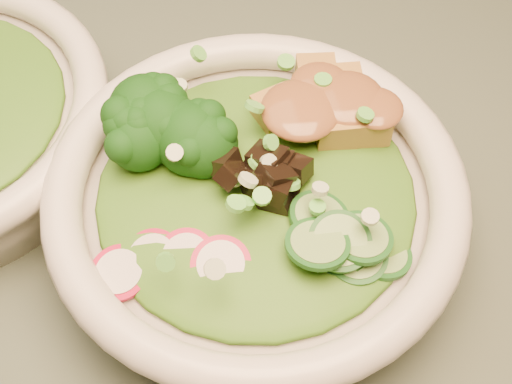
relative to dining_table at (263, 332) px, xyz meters
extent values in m
cube|color=#434E41|center=(0.00, 0.00, 0.10)|extent=(1.20, 0.80, 0.03)
cylinder|color=silver|center=(0.00, 0.03, 0.14)|extent=(0.27, 0.27, 0.06)
torus|color=silver|center=(0.00, 0.03, 0.18)|extent=(0.30, 0.30, 0.03)
ellipsoid|color=#275A13|center=(0.00, 0.03, 0.18)|extent=(0.23, 0.23, 0.03)
ellipsoid|color=brown|center=(0.05, 0.08, 0.21)|extent=(0.08, 0.06, 0.02)
camera|label=1|loc=(-0.04, -0.25, 0.60)|focal=50.00mm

